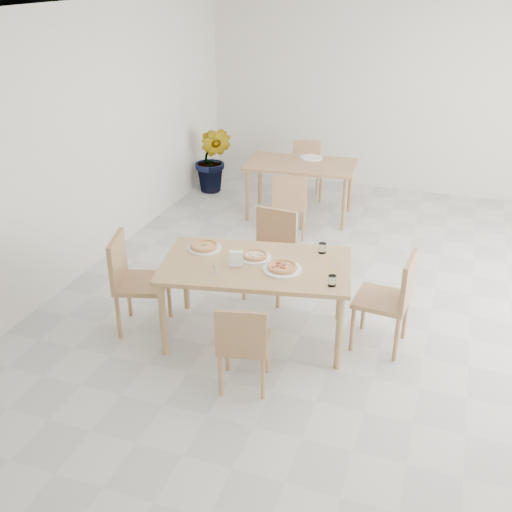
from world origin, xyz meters
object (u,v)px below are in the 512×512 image
(plate_mushroom, at_px, (255,257))
(chair_back_s, at_px, (289,201))
(plate_margherita, at_px, (204,248))
(plate_empty, at_px, (311,158))
(plate_pepperoni, at_px, (282,269))
(second_table, at_px, (301,169))
(tumbler_b, at_px, (322,248))
(pizza_pepperoni, at_px, (282,267))
(napkin_holder, at_px, (236,259))
(chair_east, at_px, (392,295))
(pizza_margherita, at_px, (204,246))
(chair_south, at_px, (243,342))
(pizza_mushroom, at_px, (255,255))
(potted_plant, at_px, (213,159))
(chair_north, at_px, (272,247))
(chair_west, at_px, (132,277))
(main_table, at_px, (256,271))
(tumbler_a, at_px, (332,281))
(chair_back_n, at_px, (307,165))

(plate_mushroom, relative_size, chair_back_s, 0.34)
(plate_margherita, relative_size, plate_empty, 1.03)
(plate_pepperoni, height_order, second_table, plate_pepperoni)
(tumbler_b, bearing_deg, pizza_pepperoni, -118.46)
(plate_mushroom, xyz_separation_m, plate_pepperoni, (0.30, -0.14, 0.00))
(pizza_pepperoni, height_order, tumbler_b, tumbler_b)
(napkin_holder, bearing_deg, chair_east, -6.77)
(pizza_margherita, bearing_deg, plate_empty, 85.90)
(chair_south, xyz_separation_m, plate_mushroom, (-0.21, 0.87, 0.30))
(pizza_mushroom, bearing_deg, chair_south, -76.67)
(chair_south, distance_m, napkin_holder, 0.82)
(plate_mushroom, relative_size, tumbler_b, 3.13)
(second_table, relative_size, chair_back_s, 1.74)
(potted_plant, bearing_deg, plate_margherita, -68.29)
(chair_north, relative_size, chair_west, 0.95)
(pizza_mushroom, relative_size, chair_back_s, 0.30)
(chair_south, height_order, chair_west, chair_west)
(chair_south, height_order, plate_margherita, chair_south)
(pizza_margherita, distance_m, second_table, 2.85)
(chair_north, xyz_separation_m, chair_west, (-1.00, -1.08, 0.03))
(chair_east, bearing_deg, plate_mushroom, -79.17)
(plate_margherita, height_order, napkin_holder, napkin_holder)
(main_table, bearing_deg, tumbler_a, -24.66)
(chair_south, height_order, plate_empty, chair_south)
(pizza_mushroom, distance_m, second_table, 2.91)
(pizza_pepperoni, xyz_separation_m, second_table, (-0.66, 3.02, -0.12))
(second_table, xyz_separation_m, chair_back_n, (-0.11, 0.78, -0.19))
(chair_north, relative_size, second_table, 0.60)
(chair_west, xyz_separation_m, plate_mushroom, (1.08, 0.33, 0.22))
(pizza_mushroom, distance_m, napkin_holder, 0.23)
(second_table, bearing_deg, chair_east, -64.64)
(main_table, distance_m, chair_back_n, 3.79)
(plate_mushroom, bearing_deg, potted_plant, 118.49)
(tumbler_a, height_order, plate_empty, tumbler_a)
(main_table, xyz_separation_m, pizza_margherita, (-0.55, 0.13, 0.10))
(potted_plant, bearing_deg, second_table, -19.20)
(plate_mushroom, height_order, pizza_margherita, pizza_margherita)
(chair_south, height_order, tumbler_a, tumbler_a)
(napkin_holder, bearing_deg, plate_margherita, 128.87)
(chair_east, xyz_separation_m, plate_mushroom, (-1.22, -0.13, 0.23))
(chair_back_n, bearing_deg, chair_back_s, -105.58)
(main_table, height_order, plate_margherita, plate_margherita)
(chair_north, height_order, tumbler_a, chair_north)
(pizza_margherita, bearing_deg, pizza_pepperoni, -12.01)
(chair_west, bearing_deg, chair_north, -59.39)
(plate_margherita, relative_size, second_table, 0.21)
(chair_north, xyz_separation_m, chair_back_s, (-0.22, 1.37, -0.02))
(chair_east, bearing_deg, napkin_holder, -71.06)
(chair_back_n, distance_m, potted_plant, 1.40)
(chair_north, height_order, pizza_mushroom, chair_north)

